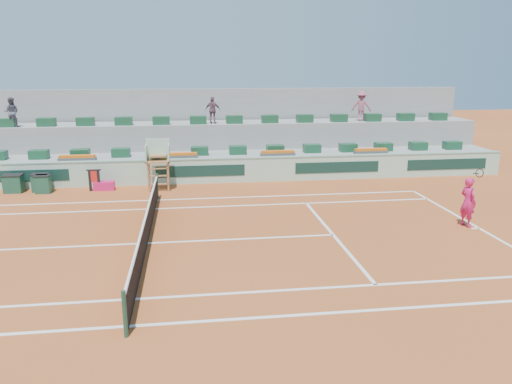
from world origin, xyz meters
TOP-DOWN VIEW (x-y plane):
  - ground at (0.00, 0.00)m, footprint 90.00×90.00m
  - seating_tier_lower at (0.00, 10.70)m, footprint 36.00×4.00m
  - seating_tier_upper at (0.00, 12.30)m, footprint 36.00×2.40m
  - stadium_back_wall at (0.00, 13.90)m, footprint 36.00×0.40m
  - player_bag at (-2.59, 7.67)m, footprint 0.95×0.42m
  - spectator_left at (-7.66, 11.60)m, footprint 0.77×0.61m
  - spectator_mid at (2.82, 11.74)m, footprint 0.92×0.56m
  - spectator_right at (11.39, 11.95)m, footprint 1.26×1.00m
  - court_lines at (0.00, 0.00)m, footprint 23.89×11.09m
  - tennis_net at (0.00, 0.00)m, footprint 0.10×11.97m
  - advertising_hoarding at (0.02, 8.50)m, footprint 36.00×0.34m
  - umpire_chair at (0.00, 7.50)m, footprint 1.10×0.90m
  - seat_row_lower at (0.00, 9.80)m, footprint 32.90×0.60m
  - seat_row_upper at (0.00, 11.70)m, footprint 32.90×0.60m
  - flower_planters at (-1.50, 9.00)m, footprint 26.80×0.36m
  - drink_cooler_a at (-5.29, 7.49)m, footprint 0.69×0.59m
  - drink_cooler_b at (-5.49, 7.84)m, footprint 0.76×0.66m
  - drink_cooler_c at (-6.69, 7.80)m, footprint 0.84×0.73m
  - towel_rack at (-3.00, 7.56)m, footprint 0.65×0.11m
  - tennis_player at (11.53, 0.32)m, footprint 0.62×0.95m

SIDE VIEW (x-z plane):
  - ground at x=0.00m, z-range 0.00..0.00m
  - court_lines at x=0.00m, z-range 0.00..0.01m
  - player_bag at x=-2.59m, z-range 0.00..0.42m
  - drink_cooler_b at x=-5.49m, z-range 0.00..0.84m
  - drink_cooler_a at x=-5.29m, z-range 0.00..0.84m
  - drink_cooler_c at x=-6.69m, z-range 0.00..0.84m
  - tennis_net at x=0.00m, z-range -0.02..1.08m
  - seating_tier_lower at x=0.00m, z-range 0.00..1.20m
  - towel_rack at x=-3.00m, z-range 0.09..1.12m
  - advertising_hoarding at x=0.02m, z-range 0.00..1.26m
  - tennis_player at x=11.53m, z-range -0.21..2.07m
  - seating_tier_upper at x=0.00m, z-range 0.00..2.60m
  - flower_planters at x=-1.50m, z-range 1.19..1.47m
  - seat_row_lower at x=0.00m, z-range 1.20..1.64m
  - umpire_chair at x=0.00m, z-range 0.34..2.74m
  - stadium_back_wall at x=0.00m, z-range 0.00..4.40m
  - seat_row_upper at x=0.00m, z-range 2.60..3.04m
  - spectator_mid at x=2.82m, z-range 2.60..4.07m
  - spectator_left at x=-7.66m, z-range 2.60..4.14m
  - spectator_right at x=11.39m, z-range 2.60..4.31m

